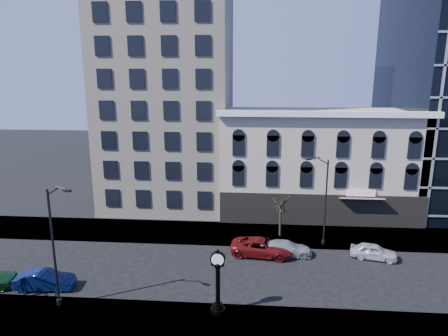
{
  "coord_description": "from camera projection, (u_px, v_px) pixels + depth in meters",
  "views": [
    {
      "loc": [
        4.69,
        -30.54,
        16.36
      ],
      "look_at": [
        2.0,
        4.0,
        8.0
      ],
      "focal_mm": 32.0,
      "sensor_mm": 36.0,
      "label": 1
    }
  ],
  "objects": [
    {
      "name": "street_lamp_far",
      "position": [
        321.0,
        178.0,
        37.06
      ],
      "size": [
        2.25,
        0.74,
        8.81
      ],
      "rotation": [
        0.0,
        0.0,
        3.36
      ],
      "color": "black",
      "rests_on": "sidewalk_far"
    },
    {
      "name": "sidewalk_near",
      "position": [
        179.0,
        329.0,
        26.02
      ],
      "size": [
        160.0,
        6.0,
        0.12
      ],
      "primitive_type": "cube",
      "color": "gray",
      "rests_on": "ground"
    },
    {
      "name": "car_far_a",
      "position": [
        262.0,
        247.0,
        36.4
      ],
      "size": [
        5.93,
        3.24,
        1.58
      ],
      "primitive_type": "imported",
      "rotation": [
        0.0,
        0.0,
        1.46
      ],
      "color": "maroon",
      "rests_on": "ground"
    },
    {
      "name": "bare_tree_far",
      "position": [
        281.0,
        201.0,
        39.81
      ],
      "size": [
        2.89,
        2.89,
        4.97
      ],
      "color": "black",
      "rests_on": "sidewalk_far"
    },
    {
      "name": "street_clock",
      "position": [
        218.0,
        284.0,
        27.27
      ],
      "size": [
        1.06,
        1.06,
        4.68
      ],
      "rotation": [
        0.0,
        0.0,
        -0.06
      ],
      "color": "black",
      "rests_on": "sidewalk_near"
    },
    {
      "name": "victorian_row",
      "position": [
        317.0,
        162.0,
        46.88
      ],
      "size": [
        22.6,
        11.19,
        12.5
      ],
      "color": "#B8AA98",
      "rests_on": "ground"
    },
    {
      "name": "cream_tower",
      "position": [
        167.0,
        47.0,
        48.02
      ],
      "size": [
        15.9,
        15.4,
        42.5
      ],
      "color": "beige",
      "rests_on": "ground"
    },
    {
      "name": "car_near_b",
      "position": [
        45.0,
        280.0,
        30.77
      ],
      "size": [
        4.59,
        1.99,
        1.47
      ],
      "primitive_type": "imported",
      "rotation": [
        0.0,
        0.0,
        1.67
      ],
      "color": "#0C194C",
      "rests_on": "ground"
    },
    {
      "name": "car_far_b",
      "position": [
        286.0,
        248.0,
        36.42
      ],
      "size": [
        4.68,
        1.93,
        1.36
      ],
      "primitive_type": "imported",
      "rotation": [
        0.0,
        0.0,
        1.57
      ],
      "color": "#A5A8AD",
      "rests_on": "ground"
    },
    {
      "name": "street_lamp_near",
      "position": [
        57.0,
        215.0,
        26.72
      ],
      "size": [
        2.24,
        1.12,
        9.14
      ],
      "rotation": [
        0.0,
        0.0,
        -0.39
      ],
      "color": "black",
      "rests_on": "sidewalk_near"
    },
    {
      "name": "sidewalk_far",
      "position": [
        208.0,
        233.0,
        41.53
      ],
      "size": [
        160.0,
        6.0,
        0.12
      ],
      "primitive_type": "cube",
      "color": "gray",
      "rests_on": "ground"
    },
    {
      "name": "ground",
      "position": [
        197.0,
        270.0,
        33.79
      ],
      "size": [
        160.0,
        160.0,
        0.0
      ],
      "primitive_type": "plane",
      "color": "black",
      "rests_on": "ground"
    },
    {
      "name": "car_far_c",
      "position": [
        374.0,
        251.0,
        35.76
      ],
      "size": [
        4.32,
        2.54,
        1.38
      ],
      "primitive_type": "imported",
      "rotation": [
        0.0,
        0.0,
        1.33
      ],
      "color": "silver",
      "rests_on": "ground"
    }
  ]
}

